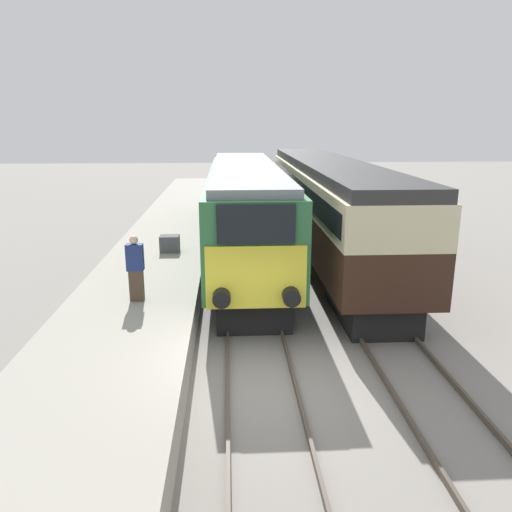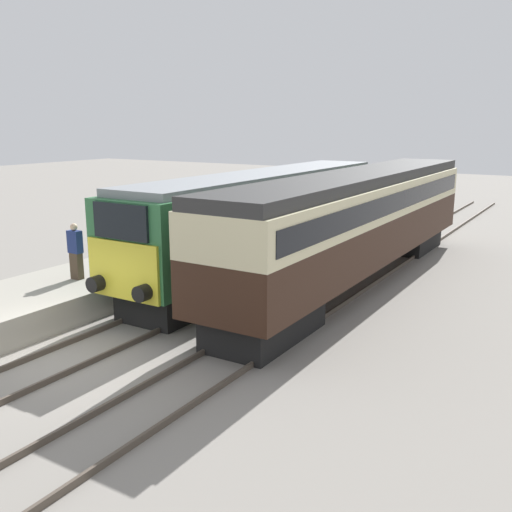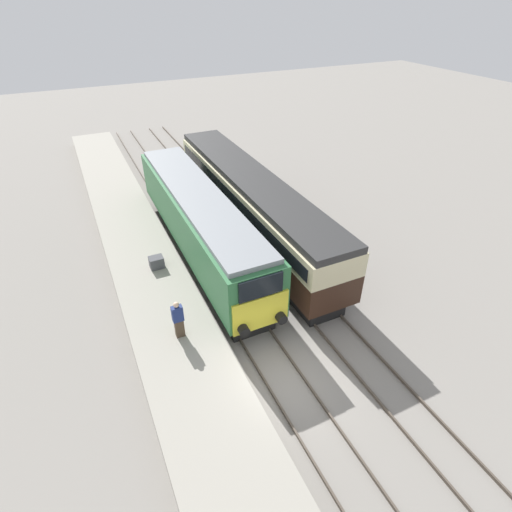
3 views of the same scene
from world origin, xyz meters
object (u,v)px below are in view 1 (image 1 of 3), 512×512
(luggage_crate, at_px, (170,244))
(passenger_carriage, at_px, (328,200))
(person_on_platform, at_px, (136,268))
(locomotive, at_px, (245,209))

(luggage_crate, bearing_deg, passenger_carriage, 17.81)
(person_on_platform, height_order, luggage_crate, person_on_platform)
(luggage_crate, bearing_deg, locomotive, 24.32)
(luggage_crate, bearing_deg, person_on_platform, -93.33)
(person_on_platform, distance_m, luggage_crate, 5.20)
(locomotive, bearing_deg, passenger_carriage, 12.01)
(passenger_carriage, xyz_separation_m, person_on_platform, (-6.52, -7.16, -0.66))
(passenger_carriage, relative_size, luggage_crate, 24.98)
(passenger_carriage, bearing_deg, luggage_crate, -162.19)
(locomotive, xyz_separation_m, luggage_crate, (-2.82, -1.27, -1.04))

